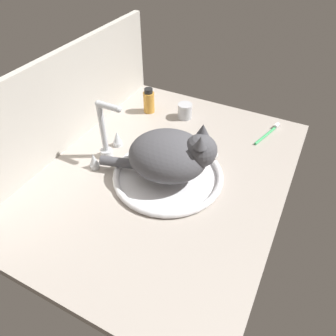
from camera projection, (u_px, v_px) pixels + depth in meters
The scene contains 8 objects.
countertop at pixel (166, 176), 105.85cm from camera, with size 100.04×75.37×3.00cm, color #ADA399.
backsplash_wall at pixel (64, 106), 108.08cm from camera, with size 100.04×2.40×35.86cm, color beige.
sink_basin at pixel (168, 175), 102.76cm from camera, with size 35.68×35.68×2.13cm.
faucet at pixel (106, 137), 105.78cm from camera, with size 16.99×10.32×21.92cm.
cat at pixel (173, 155), 96.80cm from camera, with size 26.82×36.95×17.65cm.
amber_bottle at pixel (149, 101), 130.22cm from camera, with size 4.55×4.55×10.39cm.
metal_jar at pixel (185, 111), 127.94cm from camera, with size 5.80×5.80×6.08cm.
toothbrush at pixel (268, 133), 120.51cm from camera, with size 16.22×5.79×1.70cm.
Camera 1 is at (-68.46, -35.58, 74.02)cm, focal length 34.02 mm.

